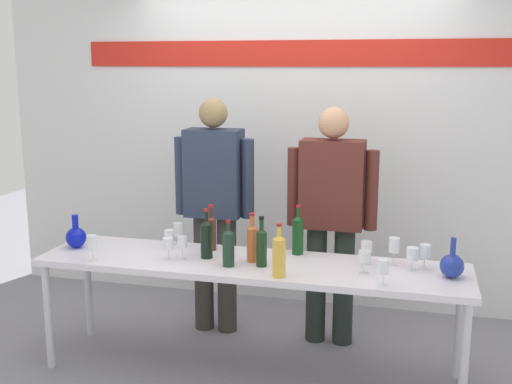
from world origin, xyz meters
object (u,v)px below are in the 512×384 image
object	(u,v)px
wine_glass_left_1	(168,244)
wine_glass_right_2	(383,267)
wine_bottle_2	(211,231)
wine_glass_left_0	(92,243)
decanter_blue_left	(76,237)
wine_glass_right_3	(366,248)
wine_glass_right_1	(394,245)
presenter_right	(332,211)
display_table	(250,270)
wine_glass_left_2	(169,235)
presenter_left	(214,202)
wine_bottle_6	(207,238)
wine_glass_left_4	(182,243)
wine_bottle_0	(262,245)
wine_bottle_4	(252,241)
wine_glass_right_5	(412,254)
wine_glass_right_4	(425,252)
wine_glass_left_3	(178,230)
wine_bottle_1	(298,234)
wine_bottle_3	(279,254)
wine_bottle_5	(228,246)
decanter_blue_right	(452,265)
wine_glass_right_0	(364,257)

from	to	relation	value
wine_glass_left_1	wine_glass_right_2	xyz separation A→B (m)	(1.32, -0.13, 0.00)
wine_bottle_2	wine_glass_left_0	bearing A→B (deg)	-147.36
decanter_blue_left	wine_glass_right_3	distance (m)	1.90
wine_bottle_2	wine_glass_right_1	world-z (taller)	wine_bottle_2
presenter_right	wine_glass_right_3	world-z (taller)	presenter_right
display_table	wine_glass_left_2	xyz separation A→B (m)	(-0.59, 0.14, 0.15)
presenter_left	wine_bottle_6	world-z (taller)	presenter_left
wine_glass_right_1	wine_glass_right_3	distance (m)	0.17
presenter_right	wine_glass_left_2	xyz separation A→B (m)	(-1.01, -0.45, -0.12)
wine_glass_left_1	wine_glass_left_4	world-z (taller)	wine_glass_left_4
wine_bottle_0	wine_bottle_4	bearing A→B (deg)	137.54
wine_glass_right_5	wine_bottle_6	bearing A→B (deg)	-176.57
wine_glass_right_4	wine_glass_left_0	bearing A→B (deg)	-169.56
decanter_blue_left	wine_glass_right_1	bearing A→B (deg)	4.34
wine_bottle_2	wine_glass_left_1	distance (m)	0.33
wine_glass_left_3	wine_glass_right_3	world-z (taller)	wine_glass_left_3
wine_bottle_1	wine_glass_right_3	size ratio (longest dim) A/B	2.21
wine_bottle_6	wine_glass_right_5	bearing A→B (deg)	3.43
wine_bottle_3	wine_glass_right_4	world-z (taller)	wine_bottle_3
presenter_right	wine_bottle_5	bearing A→B (deg)	-126.89
wine_glass_left_2	wine_glass_right_4	bearing A→B (deg)	0.20
wine_bottle_6	decanter_blue_left	bearing A→B (deg)	-179.75
wine_bottle_1	wine_bottle_3	bearing A→B (deg)	-92.81
wine_bottle_0	wine_glass_left_1	size ratio (longest dim) A/B	2.21
wine_bottle_5	wine_glass_left_0	world-z (taller)	wine_bottle_5
decanter_blue_left	wine_bottle_4	xyz separation A→B (m)	(1.21, -0.00, 0.05)
wine_bottle_0	wine_bottle_2	distance (m)	0.47
wine_glass_right_5	wine_glass_right_2	bearing A→B (deg)	-116.60
wine_bottle_5	wine_glass_right_3	distance (m)	0.84
wine_bottle_6	presenter_left	bearing A→B (deg)	103.27
wine_glass_right_1	wine_glass_right_4	distance (m)	0.18
presenter_right	wine_glass_right_2	world-z (taller)	presenter_right
presenter_left	wine_bottle_3	xyz separation A→B (m)	(0.65, -0.81, -0.10)
wine_glass_right_3	decanter_blue_left	bearing A→B (deg)	-176.50
wine_bottle_0	wine_bottle_1	world-z (taller)	wine_bottle_1
display_table	wine_glass_right_2	size ratio (longest dim) A/B	18.22
wine_bottle_0	wine_glass_right_4	bearing A→B (deg)	12.16
decanter_blue_right	wine_glass_left_2	bearing A→B (deg)	175.87
wine_bottle_1	wine_glass_right_1	xyz separation A→B (m)	(0.61, -0.07, -0.01)
presenter_right	wine_glass_right_4	bearing A→B (deg)	-35.60
display_table	wine_glass_left_2	bearing A→B (deg)	166.92
decanter_blue_right	wine_glass_right_1	world-z (taller)	decanter_blue_right
wine_bottle_6	wine_glass_left_1	size ratio (longest dim) A/B	2.28
wine_bottle_6	wine_bottle_0	bearing A→B (deg)	-11.34
wine_glass_left_0	wine_glass_left_4	distance (m)	0.56
wine_glass_left_1	wine_glass_right_5	xyz separation A→B (m)	(1.48, 0.17, -0.01)
wine_glass_right_0	decanter_blue_left	bearing A→B (deg)	178.43
wine_bottle_1	wine_glass_left_2	size ratio (longest dim) A/B	2.53
decanter_blue_right	wine_glass_left_0	world-z (taller)	decanter_blue_right
wine_glass_left_3	wine_bottle_6	bearing A→B (deg)	-39.42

